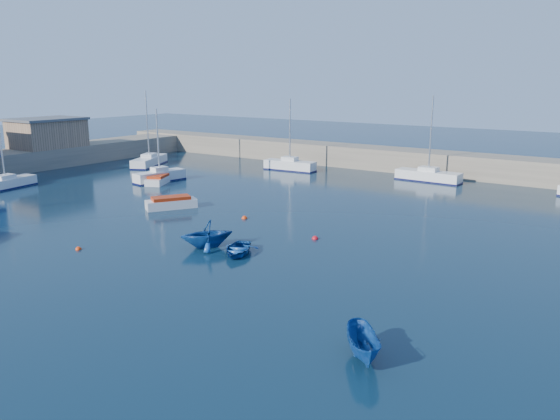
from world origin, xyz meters
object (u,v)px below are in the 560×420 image
Objects in this scene: motorboat_2 at (160,179)px; dinghy_right at (364,345)px; sailboat_3 at (160,176)px; sailboat_4 at (149,161)px; motorboat_1 at (171,203)px; sailboat_6 at (428,176)px; dinghy_center at (238,249)px; brick_shed_a at (47,134)px; dinghy_left at (207,234)px; sailboat_5 at (290,165)px; sailboat_2 at (6,183)px.

dinghy_right is (34.85, -22.03, 0.16)m from motorboat_2.
sailboat_4 is at bearing 152.51° from sailboat_3.
motorboat_1 is at bearing -62.80° from sailboat_4.
sailboat_6 is 31.75m from dinghy_center.
motorboat_1 is at bearing -29.60° from sailboat_3.
sailboat_3 is at bearing 0.81° from brick_shed_a.
sailboat_6 is at bearing 21.18° from brick_shed_a.
motorboat_2 is 1.40× the size of dinghy_left.
sailboat_4 is 2.15× the size of motorboat_1.
sailboat_3 is 29.30m from sailboat_6.
motorboat_2 is (-6.96, -14.81, -0.22)m from sailboat_5.
sailboat_4 is at bearing 35.64° from brick_shed_a.
sailboat_2 is (9.77, -11.41, -3.54)m from brick_shed_a.
sailboat_3 is at bearing 39.80° from sailboat_2.
dinghy_center is (22.94, -15.02, -0.30)m from sailboat_3.
sailboat_5 is 2.68× the size of dinghy_center.
brick_shed_a is 0.93× the size of sailboat_5.
sailboat_4 is at bearing 173.71° from motorboat_1.
sailboat_4 reaches higher than brick_shed_a.
sailboat_3 reaches higher than dinghy_right.
dinghy_left is at bearing 175.94° from sailboat_6.
brick_shed_a is 31.26m from motorboat_1.
dinghy_right is (25.26, -14.30, 0.12)m from motorboat_1.
brick_shed_a is 2.53× the size of dinghy_right.
motorboat_1 is (19.66, -15.46, -0.12)m from sailboat_4.
sailboat_2 is 0.97× the size of sailboat_5.
dinghy_left is (40.08, -14.72, -3.18)m from brick_shed_a.
sailboat_2 is 18.82m from sailboat_4.
dinghy_right is at bearing -22.04° from brick_shed_a.
sailboat_6 reaches higher than motorboat_2.
sailboat_4 reaches higher than dinghy_center.
dinghy_right is at bearing -54.01° from dinghy_center.
sailboat_2 is 20.49m from motorboat_1.
sailboat_5 reaches higher than sailboat_2.
dinghy_left is at bearing -20.17° from brick_shed_a.
motorboat_1 is at bearing -0.28° from sailboat_2.
sailboat_2 reaches higher than dinghy_center.
brick_shed_a is 1.64× the size of motorboat_2.
brick_shed_a is at bearing -165.60° from dinghy_left.
sailboat_5 is at bearing 27.90° from brick_shed_a.
sailboat_2 is 1.70× the size of motorboat_2.
brick_shed_a is at bearing -168.97° from sailboat_4.
dinghy_right reaches higher than dinghy_center.
dinghy_right is at bearing -147.38° from sailboat_5.
sailboat_4 is at bearing 108.64° from sailboat_6.
motorboat_1 is 0.90× the size of motorboat_2.
motorboat_1 is at bearing -15.05° from brick_shed_a.
sailboat_4 reaches higher than motorboat_2.
sailboat_3 is 1.60× the size of motorboat_2.
sailboat_5 is 2.72× the size of dinghy_right.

